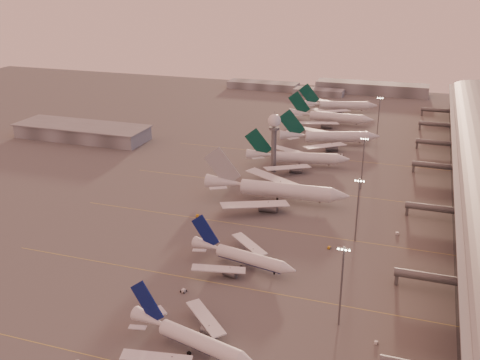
% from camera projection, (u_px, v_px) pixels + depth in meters
% --- Properties ---
extents(ground, '(700.00, 700.00, 0.00)m').
position_uv_depth(ground, '(157.00, 290.00, 178.54)').
color(ground, '#535050').
rests_on(ground, ground).
extents(taxiway_markings, '(180.00, 185.25, 0.02)m').
position_uv_depth(taxiway_markings, '(291.00, 230.00, 219.12)').
color(taxiway_markings, gold).
rests_on(taxiway_markings, ground).
extents(hangar, '(82.00, 27.00, 8.50)m').
position_uv_depth(hangar, '(82.00, 132.00, 337.34)').
color(hangar, '#5D5F64').
rests_on(hangar, ground).
extents(radar_tower, '(6.40, 6.40, 31.10)m').
position_uv_depth(radar_tower, '(274.00, 131.00, 276.03)').
color(radar_tower, slate).
rests_on(radar_tower, ground).
extents(mast_a, '(3.60, 0.56, 25.00)m').
position_uv_depth(mast_a, '(341.00, 283.00, 156.21)').
color(mast_a, slate).
rests_on(mast_a, ground).
extents(mast_b, '(3.60, 0.56, 25.00)m').
position_uv_depth(mast_b, '(358.00, 207.00, 205.86)').
color(mast_b, slate).
rests_on(mast_b, ground).
extents(mast_c, '(3.60, 0.56, 25.00)m').
position_uv_depth(mast_c, '(363.00, 161.00, 256.12)').
color(mast_c, slate).
rests_on(mast_c, ground).
extents(mast_d, '(3.60, 0.56, 25.00)m').
position_uv_depth(mast_d, '(379.00, 115.00, 336.49)').
color(mast_d, slate).
rests_on(mast_d, ground).
extents(distant_horizon, '(165.00, 37.50, 9.00)m').
position_uv_depth(distant_horizon, '(337.00, 88.00, 464.56)').
color(distant_horizon, '#5D5F64').
rests_on(distant_horizon, ground).
extents(narrowbody_near, '(40.67, 32.05, 16.19)m').
position_uv_depth(narrowbody_near, '(192.00, 341.00, 148.59)').
color(narrowbody_near, white).
rests_on(narrowbody_near, ground).
extents(narrowbody_mid, '(40.31, 31.87, 15.91)m').
position_uv_depth(narrowbody_mid, '(243.00, 258.00, 191.29)').
color(narrowbody_mid, white).
rests_on(narrowbody_mid, ground).
extents(widebody_white, '(65.03, 52.00, 22.86)m').
position_uv_depth(widebody_white, '(276.00, 193.00, 245.72)').
color(widebody_white, white).
rests_on(widebody_white, ground).
extents(greentail_a, '(53.66, 42.94, 19.68)m').
position_uv_depth(greentail_a, '(298.00, 160.00, 289.85)').
color(greentail_a, white).
rests_on(greentail_a, ground).
extents(greentail_b, '(56.75, 45.07, 21.42)m').
position_uv_depth(greentail_b, '(330.00, 139.00, 324.69)').
color(greentail_b, white).
rests_on(greentail_b, ground).
extents(greentail_c, '(56.81, 45.92, 20.65)m').
position_uv_depth(greentail_c, '(331.00, 119.00, 368.70)').
color(greentail_c, white).
rests_on(greentail_c, ground).
extents(greentail_d, '(54.86, 43.74, 20.36)m').
position_uv_depth(greentail_d, '(338.00, 107.00, 400.97)').
color(greentail_d, white).
rests_on(greentail_d, ground).
extents(gsv_catering_a, '(4.49, 2.49, 3.50)m').
position_uv_depth(gsv_catering_a, '(377.00, 339.00, 151.92)').
color(gsv_catering_a, silver).
rests_on(gsv_catering_a, ground).
extents(gsv_tug_mid, '(4.12, 3.12, 1.04)m').
position_uv_depth(gsv_tug_mid, '(184.00, 291.00, 176.90)').
color(gsv_tug_mid, silver).
rests_on(gsv_tug_mid, ground).
extents(gsv_truck_b, '(5.30, 2.93, 2.02)m').
position_uv_depth(gsv_truck_b, '(330.00, 247.00, 204.07)').
color(gsv_truck_b, gold).
rests_on(gsv_truck_b, ground).
extents(gsv_truck_c, '(6.57, 3.72, 2.51)m').
position_uv_depth(gsv_truck_c, '(199.00, 215.00, 230.22)').
color(gsv_truck_c, gold).
rests_on(gsv_truck_c, ground).
extents(gsv_catering_b, '(5.57, 4.18, 4.18)m').
position_uv_depth(gsv_catering_b, '(398.00, 230.00, 214.80)').
color(gsv_catering_b, silver).
rests_on(gsv_catering_b, ground).
extents(gsv_tug_far, '(3.57, 4.52, 1.13)m').
position_uv_depth(gsv_tug_far, '(260.00, 189.00, 259.42)').
color(gsv_tug_far, silver).
rests_on(gsv_tug_far, ground).
extents(gsv_tug_hangar, '(3.86, 2.89, 0.98)m').
position_uv_depth(gsv_tug_hangar, '(342.00, 155.00, 306.99)').
color(gsv_tug_hangar, silver).
rests_on(gsv_tug_hangar, ground).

